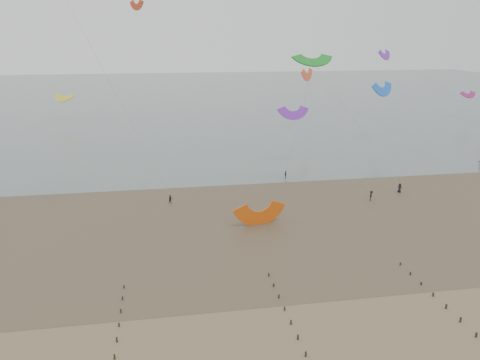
# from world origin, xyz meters

# --- Properties ---
(ground) EXTENTS (500.00, 500.00, 0.00)m
(ground) POSITION_xyz_m (0.00, 0.00, 0.00)
(ground) COLOR brown
(ground) RESTS_ON ground
(sea_and_shore) EXTENTS (500.00, 665.00, 0.03)m
(sea_and_shore) POSITION_xyz_m (-4.08, 34.40, 0.01)
(sea_and_shore) COLOR #475654
(sea_and_shore) RESTS_ON ground
(kitesurfers) EXTENTS (124.94, 19.80, 1.89)m
(kitesurfers) POSITION_xyz_m (28.39, 45.35, 0.85)
(kitesurfers) COLOR black
(kitesurfers) RESTS_ON ground
(grounded_kite) EXTENTS (8.49, 7.21, 4.10)m
(grounded_kite) POSITION_xyz_m (6.38, 29.00, 0.00)
(grounded_kite) COLOR #D6500D
(grounded_kite) RESTS_ON ground
(kites_airborne) EXTENTS (217.47, 124.50, 38.66)m
(kites_airborne) POSITION_xyz_m (-11.76, 91.82, 22.57)
(kites_airborne) COLOR #14A478
(kites_airborne) RESTS_ON ground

